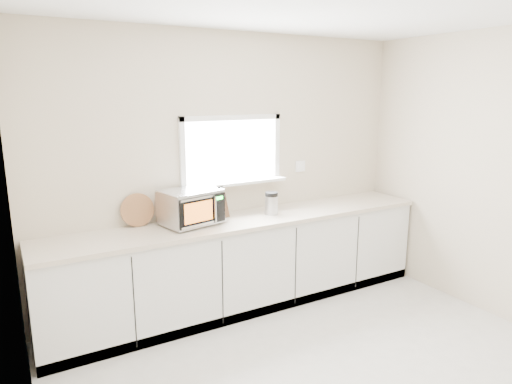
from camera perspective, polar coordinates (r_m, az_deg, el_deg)
back_wall at (r=4.63m, az=-3.12°, el=2.94°), size 4.00×0.17×2.70m
cabinets at (r=4.62m, az=-1.31°, el=-8.97°), size 3.92×0.60×0.88m
countertop at (r=4.46m, az=-1.28°, el=-3.51°), size 3.92×0.64×0.04m
microwave at (r=4.24m, az=-8.14°, el=-1.80°), size 0.58×0.49×0.33m
knife_block at (r=4.35m, az=-4.88°, el=-1.70°), size 0.18×0.26×0.34m
cutting_board at (r=4.29m, az=-14.60°, el=-2.18°), size 0.31×0.07×0.30m
coffee_grinder at (r=4.57m, az=1.94°, el=-1.40°), size 0.16×0.16×0.23m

